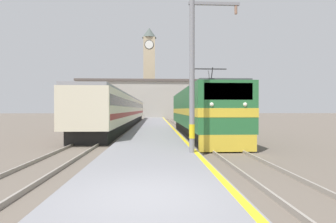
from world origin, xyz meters
TOP-DOWN VIEW (x-y plane):
  - ground_plane at (0.00, 30.00)m, footprint 200.00×200.00m
  - platform at (0.00, 25.00)m, footprint 4.13×140.00m
  - rail_track_near at (3.62, 25.00)m, footprint 2.83×140.00m
  - rail_track_far at (-3.78, 25.00)m, footprint 2.83×140.00m
  - locomotive_train at (3.62, 14.66)m, footprint 2.92×16.27m
  - passenger_train at (-3.78, 28.66)m, footprint 2.92×39.88m
  - catenary_mast at (1.83, 5.52)m, footprint 2.19×0.24m
  - clock_tower at (-1.44, 68.13)m, footprint 3.99×3.99m
  - station_building at (-3.20, 56.03)m, footprint 28.46×7.94m

SIDE VIEW (x-z plane):
  - ground_plane at x=0.00m, z-range 0.00..0.00m
  - rail_track_near at x=3.62m, z-range -0.05..0.11m
  - rail_track_far at x=-3.78m, z-range -0.05..0.11m
  - platform at x=0.00m, z-range 0.00..0.27m
  - locomotive_train at x=3.62m, z-range -0.44..4.21m
  - passenger_train at x=-3.78m, z-range 0.15..3.76m
  - catenary_mast at x=1.83m, z-range 0.28..7.42m
  - station_building at x=-3.20m, z-range 0.02..8.84m
  - clock_tower at x=-1.44m, z-range 0.69..25.64m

